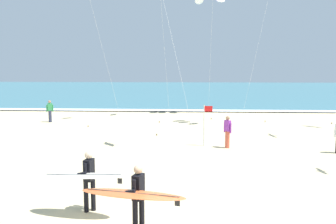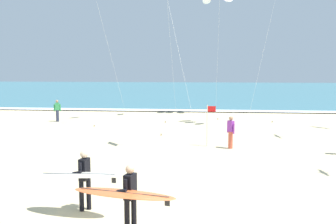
{
  "view_description": "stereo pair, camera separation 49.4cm",
  "coord_description": "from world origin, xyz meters",
  "px_view_note": "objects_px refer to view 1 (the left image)",
  "views": [
    {
      "loc": [
        0.04,
        -8.94,
        4.01
      ],
      "look_at": [
        -0.77,
        5.06,
        2.28
      ],
      "focal_mm": 39.7,
      "sensor_mm": 36.0,
      "label": 1
    },
    {
      "loc": [
        0.54,
        -8.91,
        4.01
      ],
      "look_at": [
        -0.77,
        5.06,
        2.28
      ],
      "focal_mm": 39.7,
      "sensor_mm": 36.0,
      "label": 2
    }
  ],
  "objects_px": {
    "kite_arc_violet_high": "(210,0)",
    "bystander_purple_top": "(227,132)",
    "bystander_green_top": "(50,111)",
    "surfer_trailing": "(86,176)",
    "lifeguard_flag": "(205,121)",
    "surfer_lead": "(135,195)"
  },
  "relations": [
    {
      "from": "kite_arc_violet_high",
      "to": "bystander_purple_top",
      "type": "xyz_separation_m",
      "value": [
        0.29,
        -12.92,
        -8.58
      ]
    },
    {
      "from": "bystander_green_top",
      "to": "bystander_purple_top",
      "type": "bearing_deg",
      "value": -33.43
    },
    {
      "from": "kite_arc_violet_high",
      "to": "bystander_purple_top",
      "type": "distance_m",
      "value": 15.51
    },
    {
      "from": "kite_arc_violet_high",
      "to": "bystander_purple_top",
      "type": "height_order",
      "value": "kite_arc_violet_high"
    },
    {
      "from": "surfer_trailing",
      "to": "bystander_green_top",
      "type": "relative_size",
      "value": 1.58
    },
    {
      "from": "surfer_trailing",
      "to": "bystander_green_top",
      "type": "distance_m",
      "value": 17.99
    },
    {
      "from": "lifeguard_flag",
      "to": "surfer_trailing",
      "type": "bearing_deg",
      "value": -111.72
    },
    {
      "from": "surfer_lead",
      "to": "bystander_green_top",
      "type": "height_order",
      "value": "surfer_lead"
    },
    {
      "from": "surfer_trailing",
      "to": "bystander_green_top",
      "type": "xyz_separation_m",
      "value": [
        -7.29,
        16.45,
        -0.24
      ]
    },
    {
      "from": "surfer_lead",
      "to": "bystander_purple_top",
      "type": "relative_size",
      "value": 1.67
    },
    {
      "from": "surfer_lead",
      "to": "kite_arc_violet_high",
      "type": "height_order",
      "value": "kite_arc_violet_high"
    },
    {
      "from": "kite_arc_violet_high",
      "to": "lifeguard_flag",
      "type": "relative_size",
      "value": 4.63
    },
    {
      "from": "surfer_lead",
      "to": "bystander_purple_top",
      "type": "bearing_deg",
      "value": 72.48
    },
    {
      "from": "surfer_lead",
      "to": "kite_arc_violet_high",
      "type": "relative_size",
      "value": 0.27
    },
    {
      "from": "lifeguard_flag",
      "to": "surfer_lead",
      "type": "bearing_deg",
      "value": -101.18
    },
    {
      "from": "bystander_green_top",
      "to": "surfer_lead",
      "type": "bearing_deg",
      "value": -63.66
    },
    {
      "from": "bystander_purple_top",
      "to": "bystander_green_top",
      "type": "distance_m",
      "value": 14.32
    },
    {
      "from": "kite_arc_violet_high",
      "to": "lifeguard_flag",
      "type": "height_order",
      "value": "kite_arc_violet_high"
    },
    {
      "from": "kite_arc_violet_high",
      "to": "bystander_green_top",
      "type": "distance_m",
      "value": 15.32
    },
    {
      "from": "surfer_lead",
      "to": "bystander_purple_top",
      "type": "xyz_separation_m",
      "value": [
        3.13,
        9.92,
        -0.24
      ]
    },
    {
      "from": "bystander_green_top",
      "to": "lifeguard_flag",
      "type": "height_order",
      "value": "lifeguard_flag"
    },
    {
      "from": "bystander_purple_top",
      "to": "bystander_green_top",
      "type": "xyz_separation_m",
      "value": [
        -11.95,
        7.89,
        0.0
      ]
    }
  ]
}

